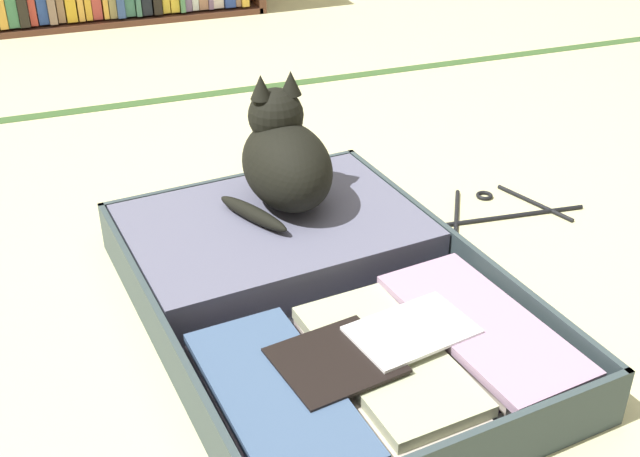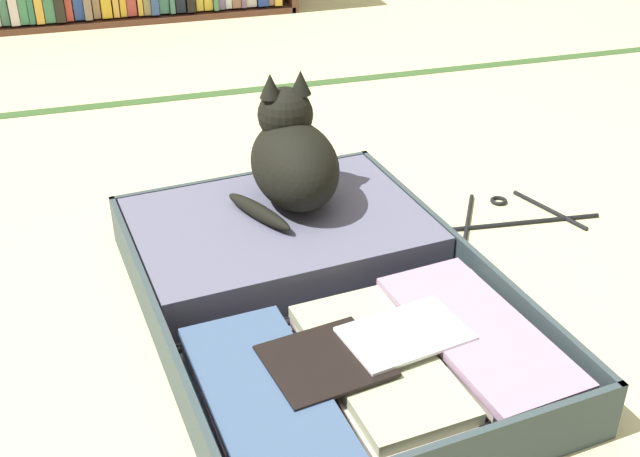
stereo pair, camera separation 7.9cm
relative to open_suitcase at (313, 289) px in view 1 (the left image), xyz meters
The scene contains 5 objects.
ground_plane 0.09m from the open_suitcase, 51.45° to the right, with size 10.00×10.00×0.00m, color #C0BD8A.
tatami_border 1.22m from the open_suitcase, 87.95° to the left, with size 4.80×0.05×0.00m.
open_suitcase is the anchor object (origin of this frame).
black_cat 0.30m from the open_suitcase, 83.78° to the left, with size 0.24×0.28×0.27m.
clothes_hanger 0.59m from the open_suitcase, 21.51° to the left, with size 0.40×0.23×0.01m.
Camera 1 is at (-0.46, -1.11, 0.90)m, focal length 44.17 mm.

